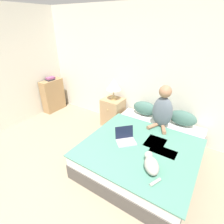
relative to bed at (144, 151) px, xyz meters
name	(u,v)px	position (x,y,z in m)	size (l,w,h in m)	color
wall_back	(142,72)	(-0.61, 1.06, 1.05)	(5.91, 0.05, 2.55)	beige
wall_side	(0,72)	(-3.09, -0.52, 1.05)	(0.05, 4.11, 2.55)	beige
bed	(144,151)	(0.00, 0.00, 0.00)	(1.74, 1.98, 0.45)	#4C4742
pillow_near	(145,108)	(-0.38, 0.86, 0.37)	(0.51, 0.23, 0.29)	#42665B
pillow_far	(182,118)	(0.38, 0.86, 0.37)	(0.51, 0.23, 0.29)	#42665B
person_sitting	(163,109)	(0.06, 0.59, 0.58)	(0.37, 0.37, 0.80)	slate
cat_tabby	(151,164)	(0.32, -0.55, 0.32)	(0.34, 0.44, 0.18)	#A8A399
laptop_open	(125,139)	(-0.27, -0.18, 0.28)	(0.40, 0.40, 0.23)	#B7B7BC
nightstand	(113,112)	(-1.13, 0.78, 0.10)	(0.45, 0.44, 0.65)	tan
table_lamp	(114,85)	(-1.10, 0.77, 0.78)	(0.31, 0.31, 0.48)	tan
bookshelf	(53,95)	(-2.91, 0.55, 0.20)	(0.24, 0.60, 0.85)	#99754C
book_stack_top	(50,79)	(-2.91, 0.55, 0.66)	(0.19, 0.23, 0.08)	#2D2D33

